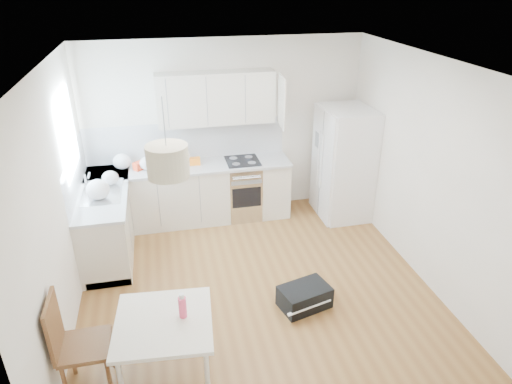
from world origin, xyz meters
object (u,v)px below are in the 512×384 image
dining_chair (85,344)px  gym_bag (304,297)px  refrigerator (345,163)px  dining_table (164,327)px

dining_chair → gym_bag: size_ratio=1.84×
refrigerator → dining_chair: (-3.57, -2.70, -0.34)m
dining_table → gym_bag: bearing=28.4°
refrigerator → dining_chair: bearing=-143.8°
dining_table → dining_chair: (-0.71, 0.04, -0.10)m
dining_table → dining_chair: 0.72m
dining_table → gym_bag: 1.80m
dining_table → dining_chair: bearing=-178.6°
dining_table → gym_bag: (1.59, 0.70, -0.49)m
dining_chair → gym_bag: dining_chair is taller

